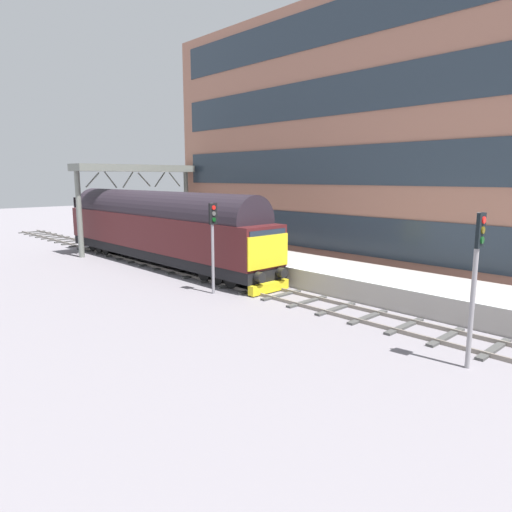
# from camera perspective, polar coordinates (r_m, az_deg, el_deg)

# --- Properties ---
(ground_plane) EXTENTS (140.00, 140.00, 0.00)m
(ground_plane) POSITION_cam_1_polar(r_m,az_deg,el_deg) (25.78, -5.80, -2.68)
(ground_plane) COLOR gray
(ground_plane) RESTS_ON ground
(track_main) EXTENTS (2.50, 60.00, 0.15)m
(track_main) POSITION_cam_1_polar(r_m,az_deg,el_deg) (25.77, -5.80, -2.56)
(track_main) COLOR gray
(track_main) RESTS_ON ground
(station_platform) EXTENTS (4.00, 44.00, 1.01)m
(station_platform) POSITION_cam_1_polar(r_m,az_deg,el_deg) (27.97, 0.03, -0.60)
(station_platform) COLOR #A59F99
(station_platform) RESTS_ON ground
(station_building) EXTENTS (4.34, 29.38, 15.99)m
(station_building) POSITION_cam_1_polar(r_m,az_deg,el_deg) (30.30, 11.31, 14.24)
(station_building) COLOR #A06C59
(station_building) RESTS_ON ground
(diesel_locomotive) EXTENTS (2.74, 20.20, 4.68)m
(diesel_locomotive) POSITION_cam_1_polar(r_m,az_deg,el_deg) (29.68, -12.11, 3.66)
(diesel_locomotive) COLOR black
(diesel_locomotive) RESTS_ON ground
(signal_post_near) EXTENTS (0.44, 0.22, 4.56)m
(signal_post_near) POSITION_cam_1_polar(r_m,az_deg,el_deg) (14.43, 25.58, -1.62)
(signal_post_near) COLOR gray
(signal_post_near) RESTS_ON ground
(signal_post_mid) EXTENTS (0.44, 0.22, 4.33)m
(signal_post_mid) POSITION_cam_1_polar(r_m,az_deg,el_deg) (21.76, -5.37, 2.48)
(signal_post_mid) COLOR gray
(signal_post_mid) RESTS_ON ground
(signal_post_far) EXTENTS (0.44, 0.22, 4.11)m
(signal_post_far) POSITION_cam_1_polar(r_m,az_deg,el_deg) (35.33, -21.21, 4.31)
(signal_post_far) COLOR gray
(signal_post_far) RESTS_ON ground
(platform_number_sign) EXTENTS (0.10, 0.44, 1.87)m
(platform_number_sign) POSITION_cam_1_polar(r_m,az_deg,el_deg) (24.29, 2.76, 1.99)
(platform_number_sign) COLOR slate
(platform_number_sign) RESTS_ON station_platform
(waiting_passenger) EXTENTS (0.41, 0.50, 1.64)m
(waiting_passenger) POSITION_cam_1_polar(r_m,az_deg,el_deg) (31.05, -7.59, 3.13)
(waiting_passenger) COLOR #362E3B
(waiting_passenger) RESTS_ON station_platform
(overhead_footbridge) EXTENTS (9.30, 2.00, 6.43)m
(overhead_footbridge) POSITION_cam_1_polar(r_m,az_deg,el_deg) (35.85, -14.64, 9.75)
(overhead_footbridge) COLOR slate
(overhead_footbridge) RESTS_ON ground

